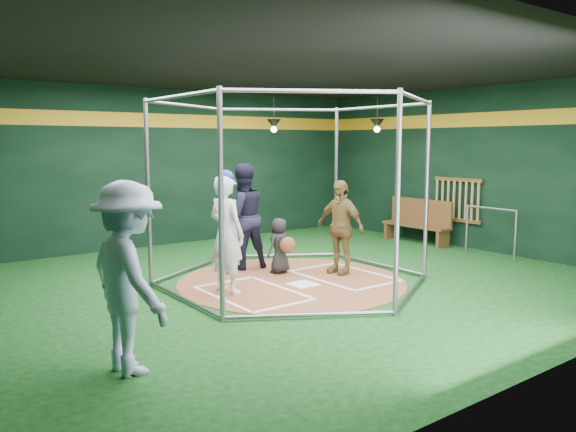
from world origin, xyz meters
TOP-DOWN VIEW (x-y plane):
  - room_shell at (0.00, 0.01)m, footprint 10.10×9.10m
  - clay_disc at (0.00, 0.00)m, footprint 3.80×3.80m
  - home_plate at (0.00, -0.30)m, footprint 0.43×0.43m
  - batter_box_left at (-0.95, -0.25)m, footprint 1.17×1.77m
  - batter_box_right at (0.95, -0.25)m, footprint 1.17×1.77m
  - batting_cage at (-0.00, -0.00)m, footprint 4.05×4.67m
  - bat_rack at (4.93, 0.40)m, footprint 0.07×1.25m
  - pendant_lamp_near at (2.20, 3.60)m, footprint 0.34×0.34m
  - pendant_lamp_far at (4.00, 2.00)m, footprint 0.34×0.34m
  - batter_figure at (-1.23, 0.03)m, footprint 0.58×0.75m
  - visitor_leopard at (1.04, -0.03)m, footprint 0.59×1.03m
  - catcher_figure at (0.20, 0.59)m, footprint 0.53×0.59m
  - umpire at (-0.13, 1.33)m, footprint 1.03×0.86m
  - bystander_blue at (-3.53, -1.97)m, footprint 0.82×1.31m
  - dugout_bench at (4.63, 1.23)m, footprint 0.41×1.74m
  - steel_railing at (4.55, -0.71)m, footprint 0.05×1.17m

SIDE VIEW (x-z plane):
  - clay_disc at x=0.00m, z-range 0.00..0.01m
  - batter_box_left at x=-0.95m, z-range 0.01..0.02m
  - batter_box_right at x=0.95m, z-range 0.01..0.02m
  - home_plate at x=0.00m, z-range 0.01..0.02m
  - catcher_figure at x=0.20m, z-range 0.02..1.00m
  - dugout_bench at x=4.63m, z-range 0.01..1.03m
  - steel_railing at x=4.55m, z-range 0.17..1.18m
  - visitor_leopard at x=1.04m, z-range 0.01..1.67m
  - batter_figure at x=-1.23m, z-range 0.00..1.90m
  - bystander_blue at x=-3.53m, z-range 0.00..1.94m
  - umpire at x=-0.13m, z-range 0.01..1.94m
  - bat_rack at x=4.93m, z-range 0.56..1.54m
  - batting_cage at x=0.00m, z-range 0.00..3.00m
  - room_shell at x=0.00m, z-range -0.01..3.52m
  - pendant_lamp_near at x=2.20m, z-range 2.29..3.19m
  - pendant_lamp_far at x=4.00m, z-range 2.29..3.19m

